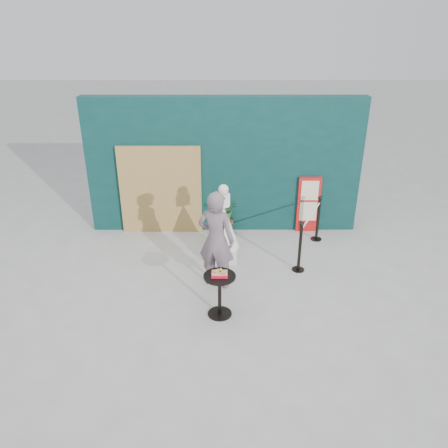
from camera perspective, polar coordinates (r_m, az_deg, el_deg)
ground at (r=7.54m, az=0.01°, el=-10.83°), size 60.00×60.00×0.00m
back_wall at (r=9.70m, az=-0.01°, el=7.62°), size 6.00×0.30×3.00m
bamboo_fence at (r=9.76m, az=-8.28°, el=4.37°), size 1.80×0.08×2.00m
woman at (r=7.67m, az=-1.02°, el=-2.10°), size 0.78×0.65×1.83m
menu_board at (r=9.99m, az=10.96°, el=2.49°), size 0.50×0.07×1.30m
statue at (r=8.62m, az=-0.07°, el=-0.77°), size 0.63×0.63×1.61m
cafe_table at (r=7.10m, az=-0.57°, el=-8.47°), size 0.52×0.52×0.75m
food_basket at (r=6.95m, az=-0.57°, el=-6.48°), size 0.26×0.19×0.11m
planter at (r=9.72m, az=0.15°, el=1.49°), size 0.53×0.46×0.90m
stanchion_barrier at (r=9.05m, az=11.11°, el=-1.09°), size 0.84×1.54×1.03m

